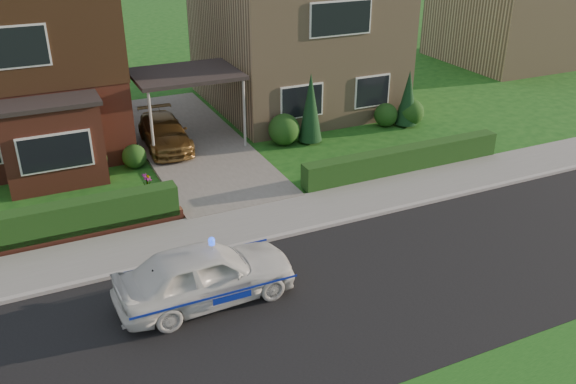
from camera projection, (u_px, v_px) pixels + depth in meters
ground at (327, 300)px, 14.28m from camera, size 120.00×120.00×0.00m
road at (327, 300)px, 14.28m from camera, size 60.00×6.00×0.02m
kerb at (274, 238)px, 16.74m from camera, size 60.00×0.16×0.12m
sidewalk at (260, 221)px, 17.60m from camera, size 60.00×2.00×0.10m
driveway at (190, 142)px, 23.21m from camera, size 3.80×12.00×0.12m
house_left at (3, 42)px, 21.73m from camera, size 7.50×9.53×7.25m
house_right at (294, 20)px, 26.26m from camera, size 7.50×8.06×7.25m
carport_link at (186, 75)px, 22.03m from camera, size 3.80×3.00×2.77m
dwarf_wall at (43, 242)px, 16.32m from camera, size 7.70×0.25×0.36m
hedge_left at (44, 245)px, 16.52m from camera, size 7.50×0.55×0.90m
hedge_right at (402, 172)px, 20.83m from camera, size 7.50×0.55×0.80m
shrub_left_mid at (87, 161)px, 20.05m from camera, size 1.32×1.32×1.32m
shrub_left_near at (134, 156)px, 21.00m from camera, size 0.84×0.84×0.84m
shrub_right_near at (284, 130)px, 22.88m from camera, size 1.20×1.20×1.20m
shrub_right_mid at (386, 115)px, 24.75m from camera, size 0.96×0.96×0.96m
shrub_right_far at (411, 112)px, 24.86m from camera, size 1.08×1.08×1.08m
conifer_a at (311, 110)px, 22.79m from camera, size 0.90×0.90×2.60m
conifer_b at (408, 100)px, 24.54m from camera, size 0.90×0.90×2.20m
neighbour_right at (510, 14)px, 33.73m from camera, size 6.50×7.00×5.20m
police_car at (205, 274)px, 13.98m from camera, size 3.83×4.23×1.58m
driveway_car at (165, 133)px, 22.41m from camera, size 1.70×3.82×1.09m
potted_plant_a at (121, 208)px, 17.65m from camera, size 0.47×0.39×0.76m
potted_plant_b at (57, 177)px, 19.55m from camera, size 0.49×0.43×0.75m
potted_plant_c at (147, 185)px, 19.08m from camera, size 0.52×0.52×0.71m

